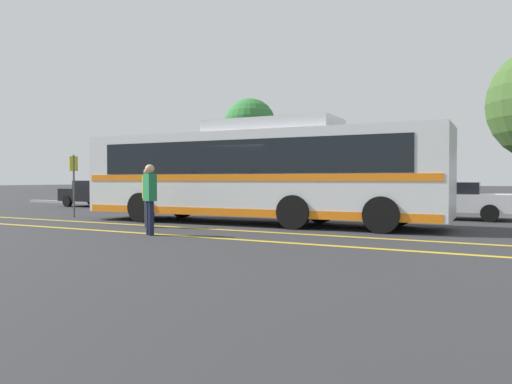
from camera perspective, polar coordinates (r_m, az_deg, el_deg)
ground_plane at (r=16.46m, az=-1.13°, el=-3.61°), size 220.00×220.00×0.00m
lane_strip_0 at (r=14.49m, az=-4.15°, el=-4.29°), size 32.05×0.20×0.01m
lane_strip_1 at (r=12.99m, az=-8.52°, el=-4.97°), size 32.05×0.20×0.01m
curb_strip at (r=22.66m, az=8.31°, el=-2.06°), size 40.05×0.36×0.15m
transit_bus at (r=16.31m, az=0.06°, el=2.33°), size 12.45×3.05×3.36m
parked_car_0 at (r=27.86m, az=-17.88°, el=-0.14°), size 4.12×1.98×1.39m
parked_car_1 at (r=24.49m, az=-7.91°, el=-0.27°), size 4.87×2.13×1.40m
parked_car_2 at (r=20.95m, az=5.57°, el=-0.50°), size 4.70×2.08×1.46m
parked_car_3 at (r=19.63m, az=21.22°, el=-0.85°), size 4.52×2.12×1.35m
pedestrian_0 at (r=13.22m, az=-12.04°, el=-0.28°), size 0.47×0.39×1.84m
pedestrian_1 at (r=15.45m, az=-12.29°, el=-0.15°), size 0.47×0.41×1.80m
bus_stop_sign at (r=20.35m, az=-20.11°, el=1.52°), size 0.07×0.40×2.39m
tree_1 at (r=28.21m, az=-0.71°, el=7.68°), size 2.91×2.91×6.00m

